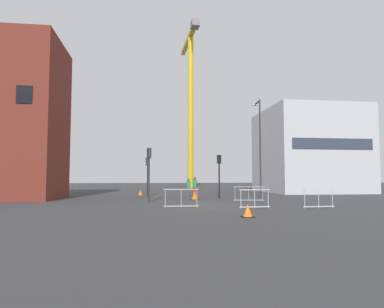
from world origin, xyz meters
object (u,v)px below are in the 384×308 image
object	(u,v)px
traffic_light_island	(148,170)
traffic_light_median	(219,169)
traffic_cone_on_verge	(140,193)
traffic_cone_striped	(195,196)
construction_crane	(190,89)
traffic_light_crosswalk	(149,166)
pedestrian_walking	(195,185)
traffic_cone_by_barrier	(248,211)
pedestrian_waiting	(188,186)
streetlamp_tall	(259,141)

from	to	relation	value
traffic_light_island	traffic_light_median	bearing A→B (deg)	-35.29
traffic_cone_on_verge	traffic_cone_striped	distance (m)	7.58
construction_crane	traffic_light_crosswalk	size ratio (longest dim) A/B	6.78
construction_crane	pedestrian_walking	world-z (taller)	construction_crane
traffic_cone_by_barrier	construction_crane	bearing A→B (deg)	86.61
construction_crane	traffic_light_island	size ratio (longest dim) A/B	7.31
traffic_light_crosswalk	traffic_cone_striped	xyz separation A→B (m)	(3.53, 2.28, -2.24)
construction_crane	pedestrian_waiting	distance (m)	28.26
pedestrian_walking	traffic_cone_striped	xyz separation A→B (m)	(-0.42, -2.93, -0.71)
traffic_light_crosswalk	traffic_cone_on_verge	bearing A→B (deg)	95.25
construction_crane	pedestrian_walking	bearing A→B (deg)	-96.18
streetlamp_tall	construction_crane	bearing A→B (deg)	96.12
streetlamp_tall	traffic_cone_striped	xyz separation A→B (m)	(-5.89, -1.84, -4.56)
traffic_light_island	traffic_cone_by_barrier	distance (m)	17.24
traffic_light_crosswalk	traffic_light_median	distance (m)	6.48
traffic_cone_by_barrier	streetlamp_tall	bearing A→B (deg)	69.14
traffic_light_island	traffic_cone_on_verge	xyz separation A→B (m)	(-0.67, 1.29, -2.12)
construction_crane	traffic_cone_striped	size ratio (longest dim) A/B	38.02
construction_crane	pedestrian_waiting	xyz separation A→B (m)	(-3.09, -23.61, -15.21)
traffic_light_island	traffic_cone_on_verge	world-z (taller)	traffic_light_island
traffic_light_island	traffic_cone_by_barrier	xyz separation A→B (m)	(4.42, -16.52, -2.12)
traffic_light_median	traffic_cone_striped	xyz separation A→B (m)	(-2.14, -0.85, -2.09)
pedestrian_waiting	streetlamp_tall	bearing A→B (deg)	-21.72
streetlamp_tall	traffic_light_median	bearing A→B (deg)	-165.24
traffic_light_median	traffic_cone_striped	distance (m)	3.11
traffic_light_island	pedestrian_waiting	xyz separation A→B (m)	(3.66, -0.77, -1.43)
streetlamp_tall	pedestrian_waiting	xyz separation A→B (m)	(-5.88, 2.34, -3.93)
pedestrian_walking	traffic_cone_striped	world-z (taller)	pedestrian_walking
traffic_light_median	pedestrian_waiting	world-z (taller)	traffic_light_median
construction_crane	streetlamp_tall	size ratio (longest dim) A/B	3.05
construction_crane	traffic_cone_striped	xyz separation A→B (m)	(-3.11, -27.79, -15.85)
traffic_light_island	traffic_cone_striped	distance (m)	6.48
pedestrian_waiting	traffic_cone_striped	world-z (taller)	pedestrian_waiting
construction_crane	traffic_light_crosswalk	world-z (taller)	construction_crane
pedestrian_waiting	traffic_light_median	bearing A→B (deg)	-57.47
traffic_light_crosswalk	traffic_cone_by_barrier	distance (m)	10.50
pedestrian_waiting	traffic_cone_striped	bearing A→B (deg)	-90.18
traffic_light_island	traffic_light_crosswalk	world-z (taller)	traffic_light_crosswalk
traffic_light_crosswalk	traffic_cone_on_verge	distance (m)	8.86
traffic_cone_on_verge	pedestrian_waiting	bearing A→B (deg)	-25.40
traffic_light_crosswalk	traffic_cone_by_barrier	xyz separation A→B (m)	(4.31, -9.30, -2.29)
pedestrian_walking	traffic_cone_by_barrier	world-z (taller)	pedestrian_walking
traffic_cone_on_verge	streetlamp_tall	bearing A→B (deg)	-23.31
pedestrian_waiting	traffic_cone_on_verge	size ratio (longest dim) A/B	2.94
traffic_light_island	construction_crane	bearing A→B (deg)	73.53
construction_crane	pedestrian_walking	xyz separation A→B (m)	(-2.69, -24.86, -15.14)
streetlamp_tall	pedestrian_waiting	size ratio (longest dim) A/B	5.12
construction_crane	traffic_cone_on_verge	world-z (taller)	construction_crane
pedestrian_walking	traffic_cone_striped	size ratio (longest dim) A/B	2.61
streetlamp_tall	traffic_cone_striped	world-z (taller)	streetlamp_tall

